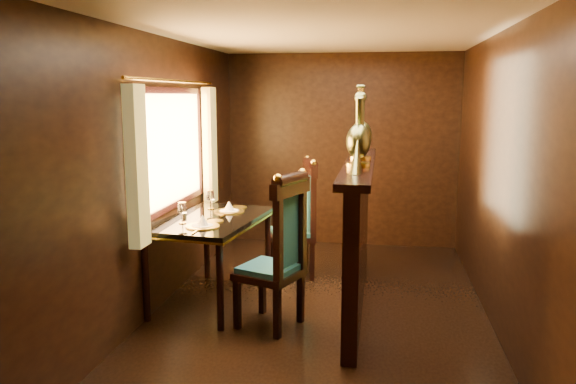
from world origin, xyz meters
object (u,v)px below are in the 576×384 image
object	(u,v)px
dining_table	(211,225)
peacock_left	(359,126)
chair_left	(282,248)
chair_right	(303,215)
peacock_right	(361,123)

from	to	relation	value
dining_table	peacock_left	size ratio (longest dim) A/B	2.14
chair_left	chair_right	size ratio (longest dim) A/B	1.04
chair_left	chair_right	bearing A→B (deg)	111.53
chair_right	peacock_right	distance (m)	1.34
peacock_right	chair_left	bearing A→B (deg)	-125.02
dining_table	chair_right	world-z (taller)	chair_right
chair_left	dining_table	bearing A→B (deg)	165.95
chair_left	peacock_left	distance (m)	1.21
dining_table	chair_left	size ratio (longest dim) A/B	1.09
chair_right	peacock_left	xyz separation A→B (m)	(0.63, -1.13, 1.02)
chair_right	peacock_left	world-z (taller)	peacock_left
dining_table	peacock_right	size ratio (longest dim) A/B	2.14
peacock_right	dining_table	bearing A→B (deg)	-166.59
dining_table	chair_left	world-z (taller)	chair_left
dining_table	chair_left	distance (m)	0.94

